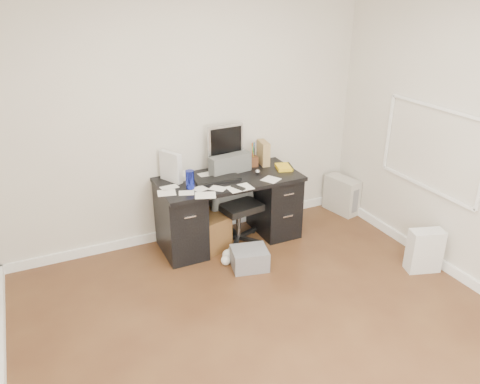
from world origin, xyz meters
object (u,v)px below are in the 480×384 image
object	(u,v)px
lcd_monitor	(226,148)
wicker_basket	(207,232)
keyboard	(217,179)
pc_tower	(341,195)
desk	(229,208)
office_chair	(238,201)

from	to	relation	value
lcd_monitor	wicker_basket	bearing A→B (deg)	-144.44
keyboard	wicker_basket	xyz separation A→B (m)	(-0.14, -0.03, -0.57)
keyboard	pc_tower	bearing A→B (deg)	8.51
lcd_monitor	keyboard	bearing A→B (deg)	-132.47
desk	lcd_monitor	size ratio (longest dim) A/B	2.92
desk	keyboard	bearing A→B (deg)	-170.34
lcd_monitor	desk	bearing A→B (deg)	-107.87
desk	lcd_monitor	world-z (taller)	lcd_monitor
desk	wicker_basket	size ratio (longest dim) A/B	3.97
keyboard	wicker_basket	world-z (taller)	keyboard
lcd_monitor	office_chair	xyz separation A→B (m)	(0.03, -0.25, -0.53)
desk	keyboard	xyz separation A→B (m)	(-0.14, -0.02, 0.36)
pc_tower	wicker_basket	bearing A→B (deg)	172.61
desk	keyboard	world-z (taller)	keyboard
lcd_monitor	keyboard	distance (m)	0.39
keyboard	pc_tower	distance (m)	1.78
pc_tower	desk	bearing A→B (deg)	171.44
desk	lcd_monitor	bearing A→B (deg)	74.83
keyboard	wicker_basket	size ratio (longest dim) A/B	1.24
lcd_monitor	keyboard	size ratio (longest dim) A/B	1.09
keyboard	office_chair	distance (m)	0.37
keyboard	lcd_monitor	bearing A→B (deg)	55.32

